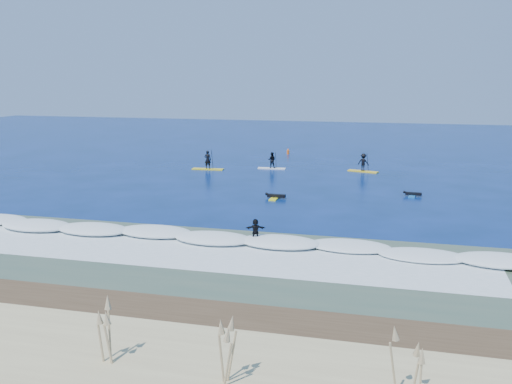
% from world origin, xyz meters
% --- Properties ---
extents(ground, '(160.00, 160.00, 0.00)m').
position_xyz_m(ground, '(0.00, 0.00, 0.00)').
color(ground, '#031C49').
rests_on(ground, ground).
extents(dune, '(90.00, 7.00, 2.00)m').
position_xyz_m(dune, '(0.00, -27.00, 0.00)').
color(dune, tan).
rests_on(dune, ground).
extents(wet_sand_strip, '(90.00, 5.00, 0.08)m').
position_xyz_m(wet_sand_strip, '(0.00, -21.50, 0.00)').
color(wet_sand_strip, '#43311F').
rests_on(wet_sand_strip, ground).
extents(shallow_water, '(90.00, 13.00, 0.01)m').
position_xyz_m(shallow_water, '(0.00, -14.00, 0.01)').
color(shallow_water, '#3B503E').
rests_on(shallow_water, ground).
extents(breaking_wave, '(40.00, 6.00, 0.30)m').
position_xyz_m(breaking_wave, '(0.00, -10.00, 0.00)').
color(breaking_wave, white).
rests_on(breaking_wave, ground).
extents(whitewater, '(34.00, 5.00, 0.02)m').
position_xyz_m(whitewater, '(0.00, -13.00, 0.00)').
color(whitewater, silver).
rests_on(whitewater, ground).
extents(dune_grass, '(40.00, 4.00, 1.70)m').
position_xyz_m(dune_grass, '(0.00, -27.00, 1.85)').
color(dune_grass, tan).
rests_on(dune_grass, dune).
extents(sup_paddler_left, '(3.37, 0.99, 2.34)m').
position_xyz_m(sup_paddler_left, '(-7.95, 14.66, 0.73)').
color(sup_paddler_left, yellow).
rests_on(sup_paddler_left, ground).
extents(sup_paddler_center, '(2.96, 0.91, 2.05)m').
position_xyz_m(sup_paddler_center, '(-1.53, 16.75, 0.77)').
color(sup_paddler_center, white).
rests_on(sup_paddler_center, ground).
extents(sup_paddler_right, '(3.21, 1.65, 2.19)m').
position_xyz_m(sup_paddler_right, '(7.98, 17.24, 0.85)').
color(sup_paddler_right, yellow).
rests_on(sup_paddler_right, ground).
extents(prone_paddler_near, '(1.69, 2.14, 0.44)m').
position_xyz_m(prone_paddler_near, '(1.99, 2.49, 0.15)').
color(prone_paddler_near, '#FFF81B').
rests_on(prone_paddler_near, ground).
extents(prone_paddler_far, '(1.51, 1.93, 0.40)m').
position_xyz_m(prone_paddler_far, '(12.73, 6.11, 0.13)').
color(prone_paddler_far, '#1764B1').
rests_on(prone_paddler_far, ground).
extents(wave_surfer, '(1.94, 1.01, 1.36)m').
position_xyz_m(wave_surfer, '(3.53, -10.07, 0.78)').
color(wave_surfer, white).
rests_on(wave_surfer, breaking_wave).
extents(marker_buoy, '(0.32, 0.32, 0.76)m').
position_xyz_m(marker_buoy, '(-2.04, 28.32, 0.33)').
color(marker_buoy, '#FE5F16').
rests_on(marker_buoy, ground).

